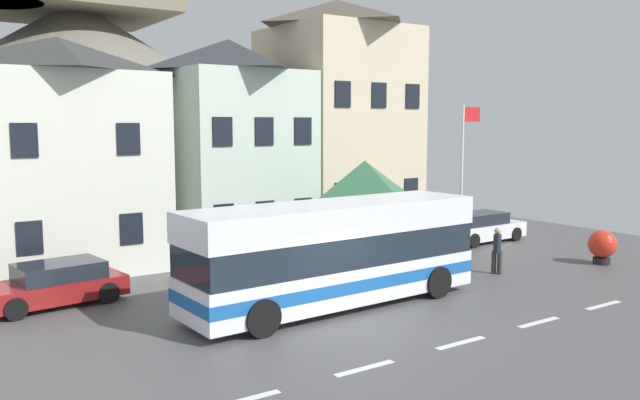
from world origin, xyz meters
The scene contains 15 objects.
ground_plane centered at (0.00, 0.00, -0.03)m, with size 40.00×60.00×0.07m.
townhouse_01 centered at (-4.67, 11.57, 4.24)m, with size 6.64×5.20×8.49m.
townhouse_02 centered at (2.34, 12.04, 4.47)m, with size 5.36×6.14×8.94m.
townhouse_03 centered at (8.07, 12.13, 5.58)m, with size 5.86×6.32×11.17m.
hilltop_castle centered at (1.25, 33.24, 7.26)m, with size 43.70×43.70×20.33m.
transit_bus centered at (0.77, 1.98, 1.56)m, with size 9.47×2.88×3.08m.
bus_shelter centered at (5.16, 6.22, 3.18)m, with size 3.60×3.60×4.00m.
parked_car_00 centered at (6.18, 7.27, 0.65)m, with size 4.23×2.30×1.30m.
parked_car_01 centered at (12.40, 6.88, 0.67)m, with size 4.41×1.96×1.35m.
parked_car_03 centered at (-6.06, 6.75, 0.63)m, with size 4.20×2.33×1.27m.
pedestrian_00 centered at (6.99, 3.83, 0.89)m, with size 0.30×0.30×1.53m.
pedestrian_01 centered at (8.03, 2.11, 0.86)m, with size 0.28×0.36×1.69m.
public_bench centered at (6.61, 8.51, 0.47)m, with size 1.55×0.48×0.87m.
flagpole centered at (8.23, 4.04, 3.58)m, with size 0.95×0.10×6.09m.
harbour_buoy centered at (12.70, 0.98, 0.73)m, with size 1.07×1.07×1.32m.
Camera 1 is at (-10.03, -13.35, 5.39)m, focal length 36.38 mm.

